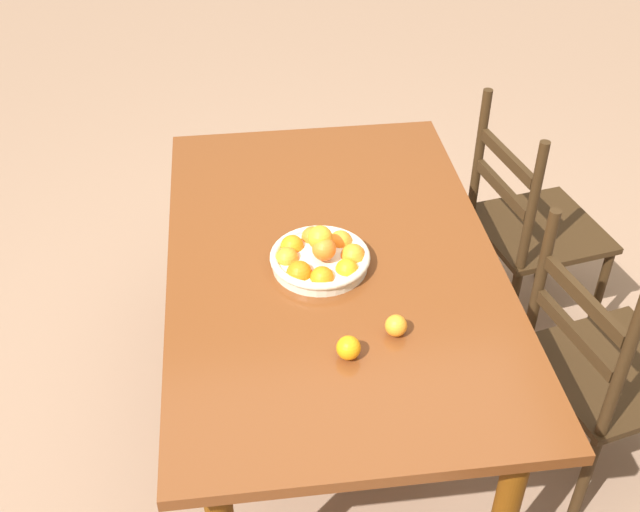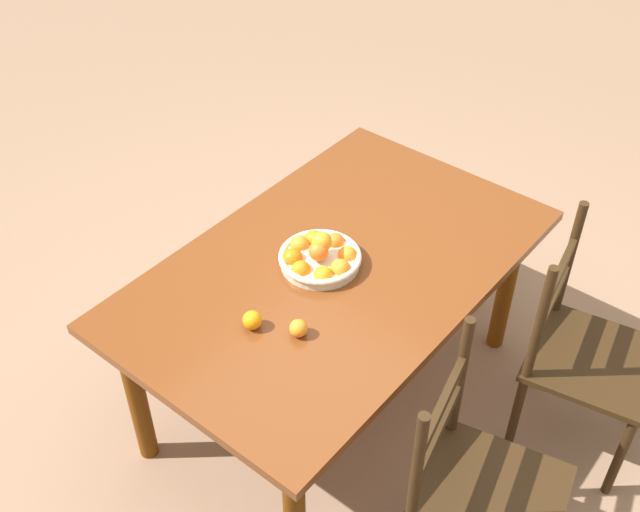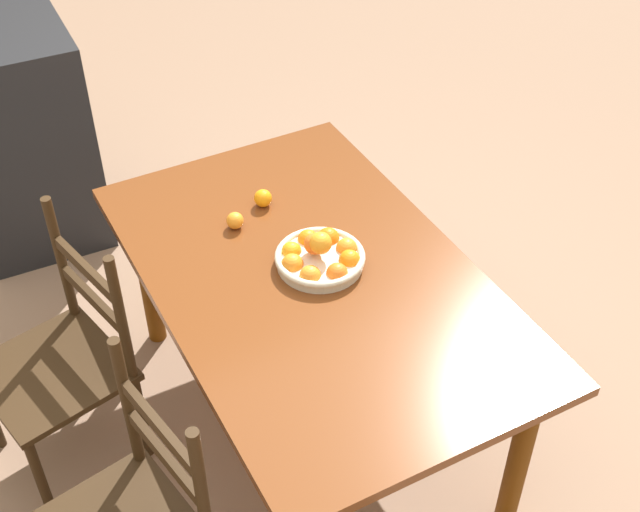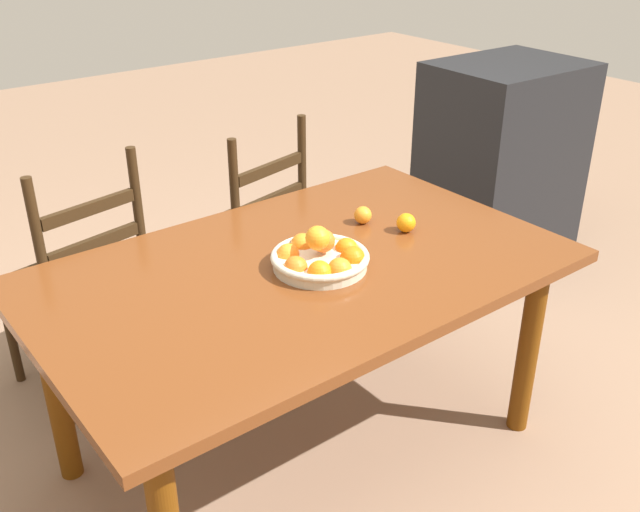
% 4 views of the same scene
% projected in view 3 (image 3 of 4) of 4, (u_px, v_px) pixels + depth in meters
% --- Properties ---
extents(ground_plane, '(12.00, 12.00, 0.00)m').
position_uv_depth(ground_plane, '(314.00, 417.00, 3.36)').
color(ground_plane, '#8C6D55').
extents(dining_table, '(1.66, 1.03, 0.74)m').
position_uv_depth(dining_table, '(313.00, 295.00, 2.93)').
color(dining_table, brown).
rests_on(dining_table, ground).
extents(chair_by_cabinet, '(0.55, 0.55, 0.97)m').
position_uv_depth(chair_by_cabinet, '(63.00, 363.00, 2.98)').
color(chair_by_cabinet, '#2F1F0F').
rests_on(chair_by_cabinet, ground).
extents(cabinet, '(0.75, 0.60, 1.04)m').
position_uv_depth(cabinet, '(19.00, 132.00, 3.97)').
color(cabinet, black).
rests_on(cabinet, ground).
extents(fruit_bowl, '(0.31, 0.31, 0.14)m').
position_uv_depth(fruit_bowl, '(320.00, 257.00, 2.89)').
color(fruit_bowl, beige).
rests_on(fruit_bowl, dining_table).
extents(orange_loose_0, '(0.07, 0.07, 0.07)m').
position_uv_depth(orange_loose_0, '(263.00, 198.00, 3.15)').
color(orange_loose_0, orange).
rests_on(orange_loose_0, dining_table).
extents(orange_loose_1, '(0.06, 0.06, 0.06)m').
position_uv_depth(orange_loose_1, '(235.00, 221.00, 3.05)').
color(orange_loose_1, orange).
rests_on(orange_loose_1, dining_table).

